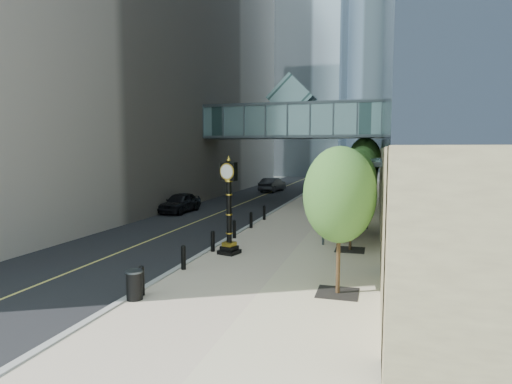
% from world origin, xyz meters
% --- Properties ---
extents(ground, '(320.00, 320.00, 0.00)m').
position_xyz_m(ground, '(0.00, 0.00, 0.00)').
color(ground, gray).
rests_on(ground, ground).
extents(road, '(8.00, 180.00, 0.02)m').
position_xyz_m(road, '(-7.00, 40.00, 0.01)').
color(road, black).
rests_on(road, ground).
extents(sidewalk, '(8.00, 180.00, 0.06)m').
position_xyz_m(sidewalk, '(1.00, 40.00, 0.03)').
color(sidewalk, '#BAA68F').
rests_on(sidewalk, ground).
extents(curb, '(0.25, 180.00, 0.07)m').
position_xyz_m(curb, '(-3.00, 40.00, 0.04)').
color(curb, gray).
rests_on(curb, ground).
extents(distant_tower_c, '(22.00, 22.00, 65.00)m').
position_xyz_m(distant_tower_c, '(-6.00, 120.00, 32.50)').
color(distant_tower_c, '#ACC6D8').
rests_on(distant_tower_c, ground).
extents(skywalk, '(17.00, 4.20, 5.80)m').
position_xyz_m(skywalk, '(-3.00, 28.00, 7.71)').
color(skywalk, slate).
rests_on(skywalk, ground).
extents(entrance_canopy, '(3.00, 8.00, 4.38)m').
position_xyz_m(entrance_canopy, '(3.48, 14.00, 4.19)').
color(entrance_canopy, '#383F44').
rests_on(entrance_canopy, ground).
extents(bollard_row, '(0.20, 16.20, 0.90)m').
position_xyz_m(bollard_row, '(-2.70, 9.00, 0.51)').
color(bollard_row, black).
rests_on(bollard_row, sidewalk).
extents(street_trees, '(2.90, 28.66, 5.96)m').
position_xyz_m(street_trees, '(3.60, 17.77, 3.61)').
color(street_trees, black).
rests_on(street_trees, sidewalk).
extents(street_clock, '(1.03, 1.03, 4.46)m').
position_xyz_m(street_clock, '(-1.79, 7.19, 1.99)').
color(street_clock, black).
rests_on(street_clock, sidewalk).
extents(trash_bin, '(0.64, 0.64, 0.90)m').
position_xyz_m(trash_bin, '(-2.70, 0.56, 0.51)').
color(trash_bin, black).
rests_on(trash_bin, sidewalk).
extents(pedestrian, '(0.81, 0.68, 1.90)m').
position_xyz_m(pedestrian, '(3.15, 11.62, 1.01)').
color(pedestrian, '#B5AFA6').
rests_on(pedestrian, sidewalk).
extents(car_near, '(1.95, 4.57, 1.54)m').
position_xyz_m(car_near, '(-10.00, 18.86, 0.79)').
color(car_near, black).
rests_on(car_near, road).
extents(car_far, '(2.25, 5.02, 1.60)m').
position_xyz_m(car_far, '(-6.98, 36.80, 0.82)').
color(car_far, black).
rests_on(car_far, road).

